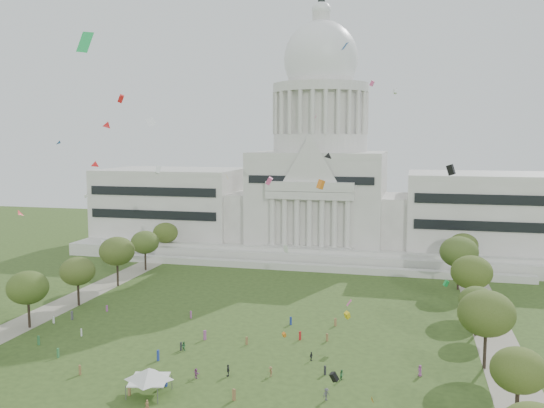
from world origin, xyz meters
TOP-DOWN VIEW (x-y plane):
  - ground at (0.00, 0.00)m, footprint 400.00×400.00m
  - capitol at (0.00, 113.59)m, footprint 160.00×64.50m
  - path_left at (-48.00, 30.00)m, footprint 8.00×160.00m
  - path_right at (48.00, 30.00)m, footprint 8.00×160.00m
  - row_tree_r_1 at (46.22, -1.75)m, footprint 7.58×7.58m
  - row_tree_l_2 at (-45.04, 17.30)m, footprint 8.42×8.42m
  - row_tree_r_2 at (44.17, 17.44)m, footprint 9.55×9.55m
  - row_tree_l_3 at (-44.09, 33.92)m, footprint 8.12×8.12m
  - row_tree_r_3 at (44.40, 34.48)m, footprint 7.01×7.01m
  - row_tree_l_4 at (-44.08, 52.42)m, footprint 9.29×9.29m
  - row_tree_r_4 at (44.76, 50.04)m, footprint 9.19×9.19m
  - row_tree_l_5 at (-45.22, 71.01)m, footprint 8.33×8.33m
  - row_tree_r_5 at (43.49, 70.19)m, footprint 9.82×9.82m
  - row_tree_l_6 at (-46.87, 89.14)m, footprint 8.19×8.19m
  - row_tree_r_6 at (45.96, 88.13)m, footprint 8.42×8.42m
  - event_tent at (-6.89, -5.56)m, footprint 9.28×9.28m
  - person_0 at (33.48, 11.50)m, footprint 0.99×1.10m
  - person_2 at (21.15, 6.82)m, footprint 0.91×1.00m
  - person_3 at (9.53, 5.45)m, footprint 1.13×1.20m
  - person_4 at (2.68, 3.87)m, footprint 0.93×1.31m
  - person_5 at (-2.14, 1.81)m, footprint 1.63×1.41m
  - person_7 at (-4.80, -10.63)m, footprint 0.78×0.73m
  - person_8 at (-8.89, 12.84)m, footprint 0.93×0.70m
  - person_9 at (19.76, -1.00)m, footprint 1.30×1.33m
  - person_10 at (14.87, 13.73)m, footprint 0.82×1.06m
  - distant_crowd at (-14.07, 12.96)m, footprint 60.55×40.45m
  - kite_swarm at (0.75, 7.26)m, footprint 83.89×105.83m

SIDE VIEW (x-z plane):
  - ground at x=0.00m, z-range 0.00..0.00m
  - path_left at x=-48.00m, z-range 0.00..0.04m
  - path_right at x=48.00m, z-range 0.00..0.04m
  - person_10 at x=14.87m, z-range 0.00..1.60m
  - person_5 at x=-2.14m, z-range 0.00..1.68m
  - person_3 at x=9.53m, z-range 0.00..1.69m
  - distant_crowd at x=-14.07m, z-range -0.11..1.82m
  - person_8 at x=-8.89m, z-range 0.00..1.72m
  - person_7 at x=-4.80m, z-range 0.00..1.72m
  - person_2 at x=21.15m, z-range 0.00..1.76m
  - person_0 at x=33.48m, z-range 0.00..1.90m
  - person_9 at x=19.76m, z-range 0.00..1.90m
  - person_4 at x=2.68m, z-range 0.00..2.01m
  - event_tent at x=-6.89m, z-range 1.20..5.54m
  - row_tree_r_3 at x=44.40m, z-range 2.09..12.07m
  - row_tree_r_1 at x=46.22m, z-range 2.27..13.04m
  - row_tree_l_3 at x=-44.09m, z-range 2.43..13.98m
  - row_tree_l_6 at x=-46.87m, z-range 2.45..14.09m
  - row_tree_l_5 at x=-45.22m, z-range 2.49..14.34m
  - row_tree_r_6 at x=45.96m, z-range 2.52..14.49m
  - row_tree_l_2 at x=-45.04m, z-range 2.52..14.49m
  - row_tree_r_4 at x=44.76m, z-range 2.76..15.82m
  - row_tree_l_4 at x=-44.08m, z-range 2.79..16.00m
  - row_tree_r_2 at x=44.17m, z-range 2.87..16.45m
  - row_tree_r_5 at x=43.49m, z-range 2.95..16.91m
  - capitol at x=0.00m, z-range -23.35..67.95m
  - kite_swarm at x=0.75m, z-range -0.50..59.03m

